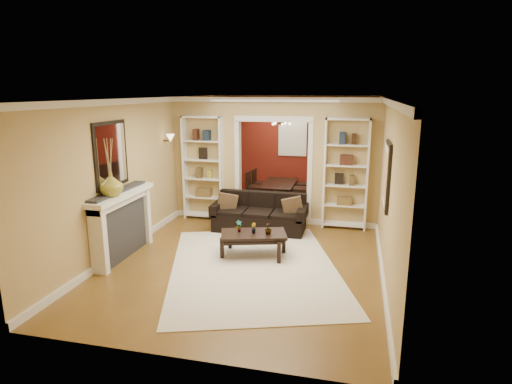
% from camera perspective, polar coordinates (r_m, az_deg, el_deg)
% --- Properties ---
extents(floor, '(8.00, 8.00, 0.00)m').
position_cam_1_polar(floor, '(8.48, 0.70, -6.14)').
color(floor, brown).
rests_on(floor, ground).
extents(ceiling, '(8.00, 8.00, 0.00)m').
position_cam_1_polar(ceiling, '(7.99, 0.76, 12.42)').
color(ceiling, white).
rests_on(ceiling, ground).
extents(wall_back, '(8.00, 0.00, 8.00)m').
position_cam_1_polar(wall_back, '(12.02, 4.92, 6.25)').
color(wall_back, tan).
rests_on(wall_back, ground).
extents(wall_front, '(8.00, 0.00, 8.00)m').
position_cam_1_polar(wall_front, '(4.44, -10.69, -6.43)').
color(wall_front, tan).
rests_on(wall_front, ground).
extents(wall_left, '(0.00, 8.00, 8.00)m').
position_cam_1_polar(wall_left, '(8.89, -13.60, 3.39)').
color(wall_left, tan).
rests_on(wall_left, ground).
extents(wall_right, '(0.00, 8.00, 8.00)m').
position_cam_1_polar(wall_right, '(7.96, 16.75, 2.06)').
color(wall_right, tan).
rests_on(wall_right, ground).
extents(partition_wall, '(4.50, 0.15, 2.70)m').
position_cam_1_polar(partition_wall, '(9.29, 2.35, 4.18)').
color(partition_wall, tan).
rests_on(partition_wall, floor).
extents(red_back_panel, '(4.44, 0.04, 2.64)m').
position_cam_1_polar(red_back_panel, '(12.00, 4.89, 6.09)').
color(red_back_panel, maroon).
rests_on(red_back_panel, floor).
extents(dining_window, '(0.78, 0.03, 0.98)m').
position_cam_1_polar(dining_window, '(11.93, 4.88, 7.16)').
color(dining_window, '#8CA5CC').
rests_on(dining_window, wall_back).
extents(area_rug, '(3.69, 4.36, 0.01)m').
position_cam_1_polar(area_rug, '(7.14, -0.33, -9.95)').
color(area_rug, silver).
rests_on(area_rug, floor).
extents(sofa, '(1.94, 0.84, 0.76)m').
position_cam_1_polar(sofa, '(8.81, 0.47, -2.79)').
color(sofa, black).
rests_on(sofa, floor).
extents(pillow_left, '(0.41, 0.25, 0.40)m').
position_cam_1_polar(pillow_left, '(8.92, -3.87, -1.37)').
color(pillow_left, brown).
rests_on(pillow_left, sofa).
extents(pillow_right, '(0.41, 0.20, 0.39)m').
position_cam_1_polar(pillow_right, '(8.62, 4.91, -1.91)').
color(pillow_right, brown).
rests_on(pillow_right, sofa).
extents(coffee_table, '(1.25, 0.90, 0.42)m').
position_cam_1_polar(coffee_table, '(7.53, -0.34, -7.00)').
color(coffee_table, black).
rests_on(coffee_table, floor).
extents(plant_left, '(0.13, 0.13, 0.21)m').
position_cam_1_polar(plant_left, '(7.49, -2.29, -4.57)').
color(plant_left, '#336626').
rests_on(plant_left, coffee_table).
extents(plant_center, '(0.12, 0.13, 0.18)m').
position_cam_1_polar(plant_center, '(7.43, -0.34, -4.83)').
color(plant_center, '#336626').
rests_on(plant_center, coffee_table).
extents(plant_right, '(0.16, 0.16, 0.20)m').
position_cam_1_polar(plant_right, '(7.37, 1.64, -4.87)').
color(plant_right, '#336626').
rests_on(plant_right, coffee_table).
extents(bookshelf_left, '(0.90, 0.30, 2.30)m').
position_cam_1_polar(bookshelf_left, '(9.57, -7.02, 3.15)').
color(bookshelf_left, white).
rests_on(bookshelf_left, floor).
extents(bookshelf_right, '(0.90, 0.30, 2.30)m').
position_cam_1_polar(bookshelf_right, '(8.99, 11.87, 2.30)').
color(bookshelf_right, white).
rests_on(bookshelf_right, floor).
extents(fireplace, '(0.32, 1.70, 1.16)m').
position_cam_1_polar(fireplace, '(7.71, -17.21, -4.24)').
color(fireplace, white).
rests_on(fireplace, floor).
extents(vase, '(0.47, 0.47, 0.39)m').
position_cam_1_polar(vase, '(7.28, -18.76, 0.95)').
color(vase, olive).
rests_on(vase, fireplace).
extents(mirror, '(0.03, 0.95, 1.10)m').
position_cam_1_polar(mirror, '(7.52, -18.78, 4.76)').
color(mirror, silver).
rests_on(mirror, wall_left).
extents(wall_sconce, '(0.18, 0.18, 0.22)m').
position_cam_1_polar(wall_sconce, '(9.27, -11.68, 6.89)').
color(wall_sconce, '#FFE0A5').
rests_on(wall_sconce, wall_left).
extents(framed_art, '(0.04, 0.85, 1.05)m').
position_cam_1_polar(framed_art, '(6.94, 16.97, 2.12)').
color(framed_art, black).
rests_on(framed_art, wall_right).
extents(dining_table, '(1.46, 0.82, 0.51)m').
position_cam_1_polar(dining_table, '(11.12, 3.25, -0.04)').
color(dining_table, black).
rests_on(dining_table, floor).
extents(dining_chair_nw, '(0.45, 0.45, 0.85)m').
position_cam_1_polar(dining_chair_nw, '(10.90, 0.14, 0.62)').
color(dining_chair_nw, black).
rests_on(dining_chair_nw, floor).
extents(dining_chair_ne, '(0.57, 0.57, 0.88)m').
position_cam_1_polar(dining_chair_ne, '(10.70, 5.88, 0.41)').
color(dining_chair_ne, black).
rests_on(dining_chair_ne, floor).
extents(dining_chair_sw, '(0.49, 0.49, 0.81)m').
position_cam_1_polar(dining_chair_sw, '(11.47, 0.82, 1.16)').
color(dining_chair_sw, black).
rests_on(dining_chair_sw, floor).
extents(dining_chair_se, '(0.45, 0.45, 0.86)m').
position_cam_1_polar(dining_chair_se, '(11.29, 6.28, 1.01)').
color(dining_chair_se, black).
rests_on(dining_chair_se, floor).
extents(chandelier, '(0.50, 0.50, 0.30)m').
position_cam_1_polar(chandelier, '(10.68, 3.94, 8.98)').
color(chandelier, '#352418').
rests_on(chandelier, ceiling).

